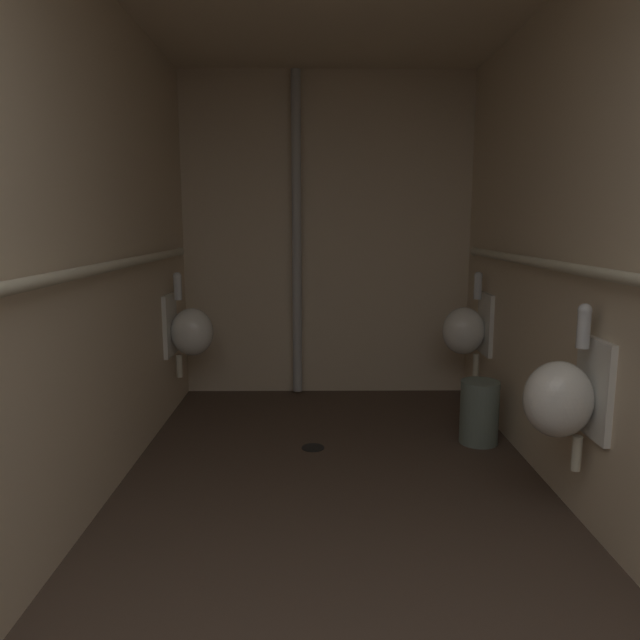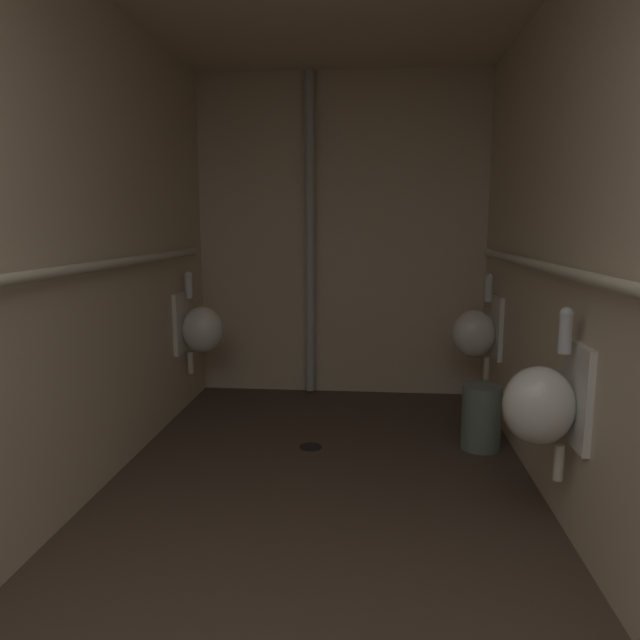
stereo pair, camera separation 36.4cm
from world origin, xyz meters
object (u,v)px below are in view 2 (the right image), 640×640
urinal_right_mid (544,403)px  floor_drain (311,446)px  standpipe_back_wall (310,237)px  waste_bin (481,417)px  urinal_left_mid (200,328)px  urinal_right_far (477,332)px

urinal_right_mid → floor_drain: urinal_right_mid is taller
urinal_right_mid → standpipe_back_wall: standpipe_back_wall is taller
waste_bin → urinal_left_mid: bearing=163.3°
standpipe_back_wall → urinal_right_far: bearing=-21.7°
floor_drain → waste_bin: waste_bin is taller
urinal_left_mid → urinal_right_far: same height
urinal_left_mid → urinal_right_far: bearing=0.6°
urinal_right_mid → urinal_right_far: (0.00, 1.65, 0.00)m
urinal_right_mid → waste_bin: bearing=93.1°
urinal_right_far → floor_drain: urinal_right_far is taller
waste_bin → urinal_right_far: bearing=84.5°
standpipe_back_wall → urinal_right_mid: bearing=-60.1°
standpipe_back_wall → floor_drain: bearing=-83.8°
urinal_left_mid → urinal_right_far: (1.98, 0.02, 0.00)m
urinal_left_mid → urinal_right_mid: 2.57m
standpipe_back_wall → waste_bin: (1.17, -1.09, -1.06)m
floor_drain → waste_bin: 1.07m
urinal_right_mid → urinal_left_mid: bearing=140.6°
urinal_right_far → waste_bin: urinal_right_far is taller
floor_drain → standpipe_back_wall: bearing=96.2°
urinal_right_mid → urinal_right_far: same height
urinal_right_far → floor_drain: (-1.10, -0.68, -0.62)m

